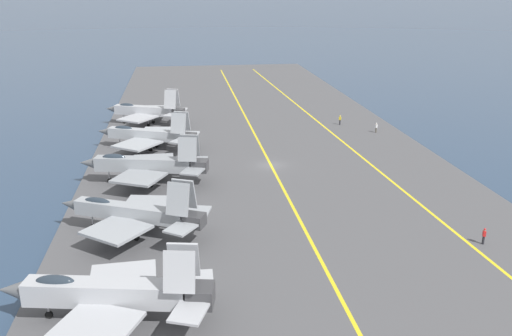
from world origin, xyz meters
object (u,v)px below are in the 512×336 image
parked_jet_fourth (148,135)px  crew_yellow_vest (340,120)px  parked_jet_third (146,164)px  parked_jet_nearest (109,293)px  parked_jet_second (134,212)px  parked_jet_fifth (146,111)px  crew_white_vest (376,127)px  crew_red_vest (484,235)px

parked_jet_fourth → crew_yellow_vest: (11.07, -34.41, -1.36)m
parked_jet_third → parked_jet_nearest: bearing=177.8°
parked_jet_second → parked_jet_fifth: parked_jet_fifth is taller
parked_jet_nearest → parked_jet_second: 15.07m
parked_jet_second → parked_jet_third: 15.51m
parked_jet_third → crew_white_vest: (20.71, -38.63, -1.69)m
parked_jet_nearest → parked_jet_fourth: size_ratio=1.01×
crew_yellow_vest → crew_white_vest: crew_yellow_vest is taller
crew_yellow_vest → parked_jet_fifth: bearing=82.0°
parked_jet_nearest → crew_white_vest: bearing=-37.8°
parked_jet_nearest → parked_jet_third: parked_jet_third is taller
parked_jet_fifth → crew_white_vest: bearing=-105.6°
parked_jet_third → crew_red_vest: (-22.40, -34.28, -1.71)m
crew_red_vest → crew_white_vest: (43.11, -4.35, 0.02)m
parked_jet_third → parked_jet_fourth: bearing=1.8°
parked_jet_second → crew_white_vest: size_ratio=9.21×
parked_jet_fifth → crew_red_vest: (-54.36, -35.84, -1.72)m
parked_jet_second → parked_jet_fifth: size_ratio=1.05×
parked_jet_second → parked_jet_fourth: bearing=0.1°
parked_jet_fourth → crew_red_vest: parked_jet_fourth is taller
parked_jet_third → parked_jet_fifth: bearing=2.8°
parked_jet_fourth → crew_white_vest: bearing=-83.0°
parked_jet_second → parked_jet_third: (15.50, -0.42, 0.07)m
parked_jet_third → parked_jet_fifth: parked_jet_fifth is taller
parked_jet_fifth → parked_jet_fourth: bearing=-176.2°
parked_jet_fifth → crew_red_vest: 65.13m
parked_jet_nearest → crew_yellow_vest: size_ratio=9.35×
parked_jet_fourth → parked_jet_third: bearing=-178.2°
parked_jet_fifth → parked_jet_second: bearing=-178.6°
parked_jet_third → crew_white_vest: bearing=-61.8°
crew_red_vest → parked_jet_fourth: bearing=42.2°
parked_jet_third → parked_jet_fourth: (15.93, 0.49, -0.31)m
parked_jet_nearest → parked_jet_third: bearing=-2.2°
parked_jet_fourth → parked_jet_fifth: bearing=3.8°
parked_jet_nearest → parked_jet_third: size_ratio=0.99×
parked_jet_fourth → crew_yellow_vest: 36.17m
parked_jet_nearest → crew_yellow_vest: bearing=-31.4°
crew_white_vest → parked_jet_fourth: bearing=97.0°
parked_jet_third → crew_yellow_vest: (27.00, -33.92, -1.67)m
parked_jet_second → crew_yellow_vest: (42.50, -34.34, -1.59)m
parked_jet_nearest → crew_red_vest: 36.43m
parked_jet_nearest → crew_white_vest: (51.26, -39.83, -1.45)m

